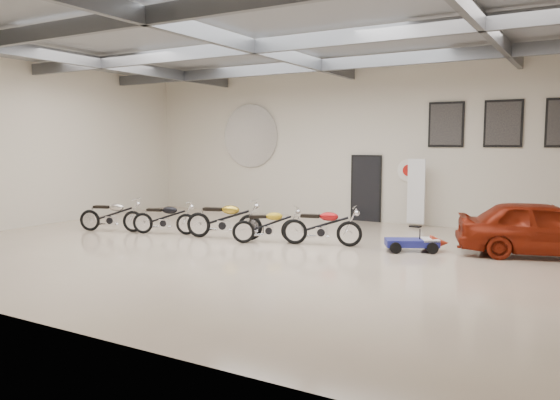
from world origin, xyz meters
The scene contains 18 objects.
floor centered at (0.00, 0.00, 0.00)m, with size 16.00×12.00×0.01m, color #C5AF96.
ceiling centered at (0.00, 0.00, 5.00)m, with size 16.00×12.00×0.01m, color gray.
back_wall centered at (0.00, 6.00, 2.50)m, with size 16.00×0.02×5.00m, color beige.
left_wall centered at (-8.00, 0.00, 2.50)m, with size 0.02×12.00×5.00m, color beige.
ceiling_beams centered at (0.00, 0.00, 4.75)m, with size 15.80×11.80×0.32m, color #4E5155, non-canonical shape.
door centered at (0.50, 5.95, 1.05)m, with size 0.92×0.08×2.10m, color black.
logo_plaque centered at (-4.00, 5.95, 2.80)m, with size 2.30×0.06×1.16m, color silver, non-canonical shape.
poster_left centered at (3.00, 5.96, 3.10)m, with size 1.05×0.08×1.35m, color black, non-canonical shape.
poster_mid centered at (4.60, 5.96, 3.10)m, with size 1.05×0.08×1.35m, color black, non-canonical shape.
oil_sign centered at (1.90, 5.95, 1.70)m, with size 0.72×0.10×0.72m, color white, non-canonical shape.
banner_stand centered at (2.28, 5.50, 1.00)m, with size 0.55×0.22×2.01m, color white, non-canonical shape.
motorcycle_silver centered at (-5.09, 0.26, 0.50)m, with size 1.91×0.59×0.99m, color silver, non-canonical shape.
motorcycle_black centered at (-3.46, 0.69, 0.47)m, with size 1.83×0.57×0.95m, color silver, non-canonical shape.
motorcycle_gold centered at (-1.57, 0.93, 0.55)m, with size 2.10×0.65×1.09m, color silver, non-canonical shape.
motorcycle_yellow centered at (-0.28, 1.06, 0.47)m, with size 1.81×0.56×0.94m, color silver, non-canonical shape.
motorcycle_red centered at (1.10, 1.37, 0.51)m, with size 1.97×0.61×1.02m, color silver, non-canonical shape.
go_kart centered at (3.39, 1.82, 0.27)m, with size 1.50×0.68×0.54m, color navy, non-canonical shape.
vintage_car centered at (5.99, 2.71, 0.64)m, with size 3.73×1.50×1.27m, color maroon.
Camera 1 is at (6.94, -10.79, 2.56)m, focal length 35.00 mm.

